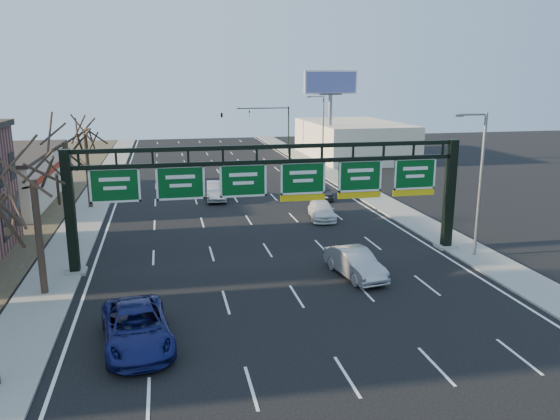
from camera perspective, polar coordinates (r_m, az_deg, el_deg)
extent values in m
plane|color=black|center=(26.84, 2.78, -10.59)|extent=(160.00, 160.00, 0.00)
cube|color=gray|center=(45.44, -19.86, -1.15)|extent=(3.00, 120.00, 0.12)
cube|color=gray|center=(48.91, 11.31, 0.41)|extent=(3.00, 120.00, 0.12)
cube|color=white|center=(45.45, -3.69, -0.42)|extent=(21.60, 120.00, 0.01)
cube|color=black|center=(32.92, -21.08, -0.30)|extent=(0.55, 0.55, 7.20)
cube|color=gray|center=(33.88, -20.58, -6.06)|extent=(1.20, 1.20, 0.20)
cube|color=black|center=(37.18, 17.27, 1.51)|extent=(0.55, 0.55, 7.20)
cube|color=gray|center=(38.03, 16.90, -3.65)|extent=(1.20, 1.20, 0.20)
cube|color=black|center=(32.51, -0.71, 6.64)|extent=(23.40, 0.25, 0.25)
cube|color=black|center=(32.64, -0.71, 5.07)|extent=(23.40, 0.25, 0.25)
cube|color=#054617|center=(32.30, -16.87, 2.50)|extent=(2.80, 0.10, 2.00)
cube|color=#054617|center=(32.19, -10.35, 2.83)|extent=(2.80, 0.10, 2.00)
cube|color=#054617|center=(32.50, -3.87, 3.12)|extent=(2.80, 0.10, 2.00)
cube|color=#054617|center=(33.21, 2.40, 3.37)|extent=(2.80, 0.10, 2.00)
cube|color=yellow|center=(33.45, 2.38, 1.31)|extent=(2.80, 0.10, 0.40)
cube|color=#054617|center=(34.31, 8.36, 3.57)|extent=(2.80, 0.10, 2.00)
cube|color=yellow|center=(34.54, 8.29, 1.57)|extent=(2.80, 0.10, 0.40)
cube|color=#054617|center=(35.74, 13.89, 3.71)|extent=(2.80, 0.10, 2.00)
cube|color=yellow|center=(35.96, 13.78, 1.80)|extent=(2.80, 0.10, 0.40)
cube|color=maroon|center=(54.17, -22.69, 4.06)|extent=(1.20, 18.00, 0.40)
cube|color=beige|center=(78.68, 7.61, 7.29)|extent=(12.00, 20.00, 5.00)
cylinder|color=#30241B|center=(30.37, -23.88, -2.54)|extent=(0.36, 0.36, 6.08)
cylinder|color=#30241B|center=(39.87, -21.16, 1.90)|extent=(0.36, 0.36, 6.84)
cylinder|color=#30241B|center=(49.65, -19.44, 3.97)|extent=(0.36, 0.36, 6.46)
cylinder|color=slate|center=(35.77, 20.20, 2.50)|extent=(0.20, 0.20, 9.00)
cylinder|color=slate|center=(34.78, 19.52, 9.58)|extent=(1.80, 0.12, 0.12)
cube|color=slate|center=(34.32, 18.21, 9.56)|extent=(0.50, 0.22, 0.15)
cylinder|color=slate|center=(66.71, 4.51, 8.08)|extent=(0.20, 0.20, 9.00)
cylinder|color=slate|center=(66.19, 3.82, 11.86)|extent=(1.80, 0.12, 0.12)
cube|color=slate|center=(65.95, 3.05, 11.82)|extent=(0.50, 0.22, 0.15)
cylinder|color=slate|center=(72.18, 5.22, 8.38)|extent=(0.50, 0.50, 9.00)
cube|color=slate|center=(71.92, 5.29, 11.96)|extent=(3.00, 0.30, 0.20)
cube|color=white|center=(71.89, 5.32, 13.15)|extent=(7.00, 0.30, 3.00)
cube|color=#535CA7|center=(71.70, 5.37, 13.15)|extent=(6.60, 0.05, 2.60)
cylinder|color=black|center=(81.06, 0.90, 8.29)|extent=(0.18, 0.18, 7.00)
cylinder|color=black|center=(80.05, -1.79, 10.59)|extent=(7.60, 0.14, 0.14)
imported|color=black|center=(79.76, -3.22, 9.99)|extent=(0.20, 0.20, 1.00)
imported|color=black|center=(79.24, -6.12, 9.91)|extent=(0.54, 0.54, 1.62)
imported|color=navy|center=(24.18, -14.77, -11.78)|extent=(3.43, 6.15, 1.63)
imported|color=#9D9DA1|center=(31.35, 7.87, -5.52)|extent=(2.44, 5.03, 1.59)
imported|color=white|center=(43.89, 4.39, -0.03)|extent=(2.57, 4.89, 1.35)
imported|color=#404245|center=(51.21, 4.27, 2.00)|extent=(2.00, 4.39, 1.46)
imported|color=#A5A6AA|center=(50.95, -6.65, 2.00)|extent=(2.13, 5.16, 1.66)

